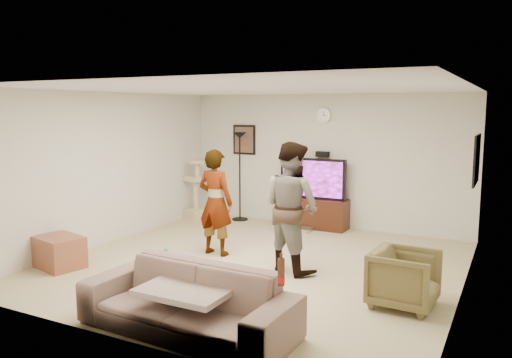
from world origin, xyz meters
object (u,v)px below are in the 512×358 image
at_px(tv, 313,178).
at_px(armchair, 404,278).
at_px(floor_lamp, 240,177).
at_px(sofa, 187,300).
at_px(person_right, 291,207).
at_px(cat_tree, 196,189).
at_px(side_table, 59,252).
at_px(beer_bottle, 281,272).
at_px(tv_stand, 312,213).
at_px(person_left, 215,202).

relative_size(tv, armchair, 1.78).
distance_m(tv, floor_lamp, 1.53).
bearing_deg(sofa, person_right, 89.10).
bearing_deg(cat_tree, tv, 8.89).
bearing_deg(person_right, tv, -53.21).
bearing_deg(armchair, sofa, 136.39).
relative_size(cat_tree, side_table, 1.82).
distance_m(tv, person_right, 2.61).
distance_m(cat_tree, beer_bottle, 5.93).
relative_size(sofa, armchair, 3.12).
bearing_deg(armchair, side_table, 103.20).
height_order(person_right, armchair, person_right).
bearing_deg(cat_tree, tv_stand, 8.89).
bearing_deg(side_table, floor_lamp, 78.98).
bearing_deg(person_right, sofa, 108.70).
height_order(tv, sofa, tv).
height_order(person_left, beer_bottle, person_left).
distance_m(cat_tree, side_table, 3.58).
xyz_separation_m(sofa, side_table, (-2.81, 0.87, -0.10)).
distance_m(tv_stand, armchair, 3.90).
height_order(tv, person_left, person_left).
bearing_deg(tv_stand, floor_lamp, -177.77).
bearing_deg(tv, floor_lamp, -177.77).
bearing_deg(cat_tree, person_right, -35.25).
relative_size(person_right, beer_bottle, 7.15).
bearing_deg(tv, person_right, -75.28).
height_order(person_left, sofa, person_left).
bearing_deg(person_right, armchair, -178.00).
xyz_separation_m(person_right, sofa, (-0.13, -2.28, -0.57)).
height_order(person_left, side_table, person_left).
xyz_separation_m(tv, floor_lamp, (-1.53, -0.06, -0.05)).
relative_size(tv, beer_bottle, 5.10).
xyz_separation_m(tv, armchair, (2.32, -3.13, -0.61)).
bearing_deg(tv_stand, sofa, -83.70).
height_order(sofa, side_table, sofa).
height_order(tv, floor_lamp, floor_lamp).
height_order(person_left, armchair, person_left).
xyz_separation_m(floor_lamp, armchair, (3.85, -3.07, -0.55)).
bearing_deg(armchair, tv, 39.92).
relative_size(sofa, side_table, 3.34).
relative_size(person_left, sofa, 0.73).
xyz_separation_m(person_left, person_right, (1.34, -0.18, 0.08)).
relative_size(cat_tree, beer_bottle, 4.87).
distance_m(beer_bottle, side_table, 3.98).
height_order(person_right, sofa, person_right).
relative_size(tv_stand, person_right, 0.75).
distance_m(beer_bottle, armchair, 1.89).
distance_m(cat_tree, person_left, 2.62).
distance_m(tv, side_table, 4.60).
distance_m(person_left, beer_bottle, 3.32).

